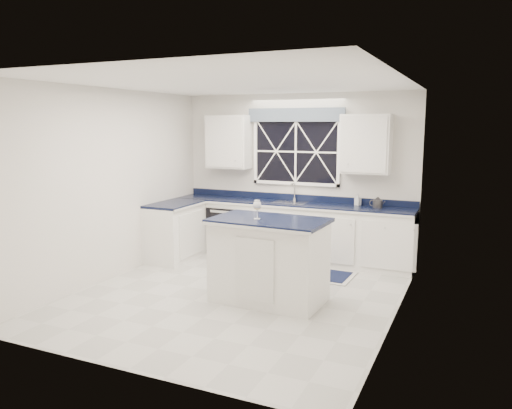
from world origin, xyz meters
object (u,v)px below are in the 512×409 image
at_px(faucet, 294,191).
at_px(dishwasher, 230,229).
at_px(island, 269,260).
at_px(soap_bottle, 358,199).
at_px(wine_glass, 257,206).
at_px(kettle, 378,203).

bearing_deg(faucet, dishwasher, -169.98).
bearing_deg(island, soap_bottle, 76.81).
bearing_deg(soap_bottle, dishwasher, -175.34).
distance_m(island, wine_glass, 0.70).
bearing_deg(faucet, island, -77.96).
distance_m(dishwasher, kettle, 2.57).
xyz_separation_m(island, soap_bottle, (0.61, 2.16, 0.50)).
distance_m(faucet, wine_glass, 2.28).
relative_size(wine_glass, soap_bottle, 1.29).
distance_m(kettle, wine_glass, 2.38).
xyz_separation_m(faucet, wine_glass, (0.34, -2.25, 0.11)).
bearing_deg(dishwasher, faucet, 10.02).
bearing_deg(wine_glass, dishwasher, 124.88).
relative_size(faucet, kettle, 1.24).
bearing_deg(island, dishwasher, 130.68).
xyz_separation_m(faucet, island, (0.47, -2.18, -0.57)).
distance_m(dishwasher, soap_bottle, 2.26).
bearing_deg(soap_bottle, kettle, -20.32).
height_order(kettle, soap_bottle, soap_bottle).
height_order(island, kettle, kettle).
height_order(faucet, kettle, faucet).
relative_size(faucet, soap_bottle, 1.67).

